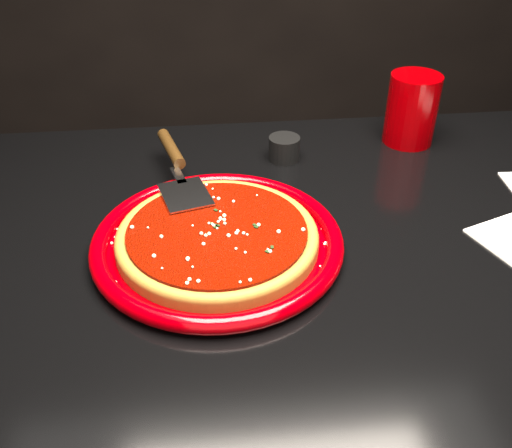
% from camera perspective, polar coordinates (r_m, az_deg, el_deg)
% --- Properties ---
extents(table, '(1.20, 0.80, 0.75)m').
position_cam_1_polar(table, '(1.15, 4.94, -16.02)').
color(table, black).
rests_on(table, floor).
extents(plate, '(0.48, 0.48, 0.03)m').
position_cam_1_polar(plate, '(0.84, -3.87, -1.77)').
color(plate, '#7E0003').
rests_on(plate, table).
extents(pizza_crust, '(0.38, 0.38, 0.01)m').
position_cam_1_polar(pizza_crust, '(0.84, -3.88, -1.53)').
color(pizza_crust, brown).
rests_on(pizza_crust, plate).
extents(pizza_crust_rim, '(0.38, 0.38, 0.02)m').
position_cam_1_polar(pizza_crust_rim, '(0.83, -3.90, -1.12)').
color(pizza_crust_rim, brown).
rests_on(pizza_crust_rim, plate).
extents(pizza_sauce, '(0.34, 0.34, 0.01)m').
position_cam_1_polar(pizza_sauce, '(0.83, -3.91, -0.83)').
color(pizza_sauce, '#700A00').
rests_on(pizza_sauce, plate).
extents(parmesan_dusting, '(0.25, 0.25, 0.01)m').
position_cam_1_polar(parmesan_dusting, '(0.82, -3.93, -0.41)').
color(parmesan_dusting, beige).
rests_on(parmesan_dusting, plate).
extents(basil_flecks, '(0.23, 0.23, 0.00)m').
position_cam_1_polar(basil_flecks, '(0.83, -3.93, -0.47)').
color(basil_flecks, black).
rests_on(basil_flecks, plate).
extents(pizza_server, '(0.16, 0.31, 0.02)m').
position_cam_1_polar(pizza_server, '(0.97, -7.74, 5.62)').
color(pizza_server, silver).
rests_on(pizza_server, plate).
extents(cup, '(0.12, 0.12, 0.14)m').
position_cam_1_polar(cup, '(1.16, 15.31, 11.00)').
color(cup, '#900002').
rests_on(cup, table).
extents(ramekin, '(0.07, 0.07, 0.04)m').
position_cam_1_polar(ramekin, '(1.07, 2.84, 7.56)').
color(ramekin, black).
rests_on(ramekin, table).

